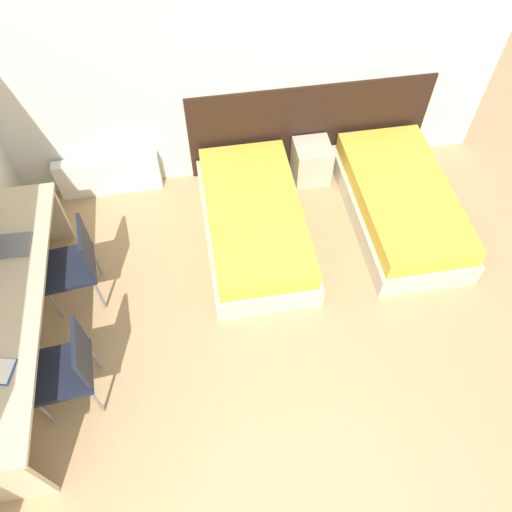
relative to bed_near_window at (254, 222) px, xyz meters
name	(u,v)px	position (x,y,z in m)	size (l,w,h in m)	color
wall_back	(227,62)	(-0.09, 1.00, 1.13)	(5.53, 0.05, 2.70)	silver
headboard_panel	(309,127)	(0.76, 0.96, 0.30)	(2.59, 0.03, 1.02)	black
bed_near_window	(254,222)	(0.00, 0.00, 0.00)	(0.98, 1.86, 0.44)	beige
bed_near_door	(400,203)	(1.51, 0.00, 0.00)	(0.98, 1.86, 0.44)	beige
nightstand	(311,161)	(0.76, 0.74, 0.01)	(0.38, 0.37, 0.44)	beige
radiator	(109,176)	(-1.42, 0.88, 0.01)	(1.07, 0.12, 0.46)	silver
desk	(12,313)	(-2.07, -0.92, 0.40)	(0.57, 2.47, 0.76)	#C6B28E
chair_near_laptop	(75,262)	(-1.64, -0.43, 0.29)	(0.49, 0.49, 0.89)	black
chair_near_notebook	(69,367)	(-1.64, -1.40, 0.29)	(0.48, 0.48, 0.89)	black
laptop	(0,242)	(-2.14, -0.37, 0.62)	(0.36, 0.26, 0.36)	slate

